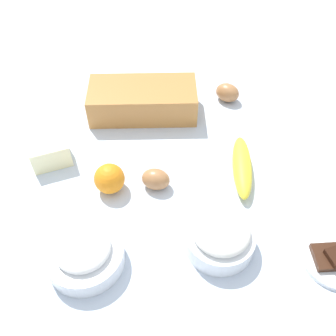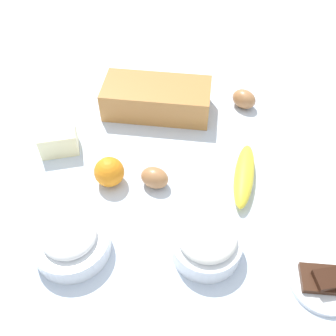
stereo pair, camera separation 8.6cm
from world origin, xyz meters
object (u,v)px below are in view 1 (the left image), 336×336
at_px(banana, 242,165).
at_px(chocolate_plate, 336,258).
at_px(flour_bowl, 220,237).
at_px(egg_near_butter, 156,179).
at_px(loaf_pan, 143,100).
at_px(orange_fruit, 109,179).
at_px(butter_block, 50,153).
at_px(egg_beside_bowl, 227,93).
at_px(sugar_bowl, 84,253).

height_order(banana, chocolate_plate, banana).
distance_m(flour_bowl, egg_near_butter, 0.20).
relative_size(banana, chocolate_plate, 1.46).
height_order(loaf_pan, orange_fruit, loaf_pan).
relative_size(flour_bowl, egg_near_butter, 2.14).
relative_size(orange_fruit, egg_near_butter, 1.06).
bearing_deg(banana, egg_near_butter, -174.41).
distance_m(flour_bowl, butter_block, 0.44).
bearing_deg(orange_fruit, loaf_pan, 69.21).
distance_m(loaf_pan, egg_near_butter, 0.26).
height_order(banana, egg_beside_bowl, egg_beside_bowl).
bearing_deg(egg_beside_bowl, sugar_bowl, -130.39).
distance_m(orange_fruit, egg_beside_bowl, 0.43).
height_order(butter_block, egg_near_butter, butter_block).
bearing_deg(orange_fruit, sugar_bowl, -106.76).
bearing_deg(banana, loaf_pan, 130.82).
xyz_separation_m(loaf_pan, chocolate_plate, (0.33, -0.49, -0.03)).
bearing_deg(orange_fruit, egg_near_butter, -3.50).
xyz_separation_m(butter_block, chocolate_plate, (0.56, -0.34, -0.02)).
height_order(banana, orange_fruit, orange_fruit).
distance_m(loaf_pan, sugar_bowl, 0.46).
bearing_deg(butter_block, flour_bowl, -38.72).
xyz_separation_m(flour_bowl, chocolate_plate, (0.22, -0.06, -0.02)).
xyz_separation_m(banana, orange_fruit, (-0.30, -0.01, 0.01)).
relative_size(loaf_pan, chocolate_plate, 2.25).
height_order(flour_bowl, banana, flour_bowl).
relative_size(flour_bowl, orange_fruit, 2.02).
bearing_deg(sugar_bowl, loaf_pan, 70.84).
xyz_separation_m(orange_fruit, butter_block, (-0.14, 0.10, -0.00)).
height_order(orange_fruit, egg_near_butter, orange_fruit).
bearing_deg(loaf_pan, chocolate_plate, -49.95).
relative_size(egg_near_butter, chocolate_plate, 0.49).
xyz_separation_m(loaf_pan, egg_near_butter, (0.01, -0.26, -0.02)).
bearing_deg(flour_bowl, sugar_bowl, -179.91).
bearing_deg(banana, butter_block, 168.74).
xyz_separation_m(sugar_bowl, egg_near_butter, (0.15, 0.17, -0.01)).
height_order(loaf_pan, sugar_bowl, loaf_pan).
xyz_separation_m(sugar_bowl, chocolate_plate, (0.48, -0.06, -0.02)).
distance_m(sugar_bowl, egg_beside_bowl, 0.59).
height_order(flour_bowl, orange_fruit, flour_bowl).
bearing_deg(sugar_bowl, egg_near_butter, 47.76).
relative_size(loaf_pan, egg_near_butter, 4.55).
bearing_deg(chocolate_plate, egg_near_butter, 144.64).
bearing_deg(banana, egg_beside_bowl, 83.96).
xyz_separation_m(orange_fruit, egg_beside_bowl, (0.33, 0.28, -0.01)).
relative_size(loaf_pan, banana, 1.54).
bearing_deg(egg_near_butter, banana, 5.59).
xyz_separation_m(orange_fruit, egg_near_butter, (0.10, -0.01, -0.01)).
bearing_deg(chocolate_plate, egg_beside_bowl, 100.63).
bearing_deg(butter_block, banana, -11.26).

